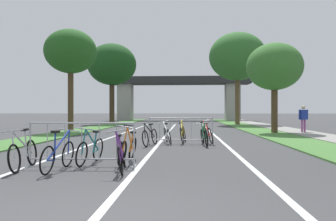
{
  "coord_description": "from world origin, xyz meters",
  "views": [
    {
      "loc": [
        1.12,
        -3.47,
        1.32
      ],
      "look_at": [
        -0.3,
        21.16,
        1.33
      ],
      "focal_mm": 34.97,
      "sensor_mm": 36.0,
      "label": 1
    }
  ],
  "objects_px": {
    "bicycle_black_7": "(150,136)",
    "bicycle_orange_8": "(128,149)",
    "crowd_barrier_second": "(181,131)",
    "tree_right_pine_far": "(237,57)",
    "tree_left_cypress_far": "(112,65)",
    "bicycle_white_1": "(167,134)",
    "bicycle_green_2": "(204,136)",
    "bicycle_red_0": "(208,134)",
    "bicycle_yellow_6": "(183,134)",
    "bicycle_purple_3": "(121,155)",
    "crowd_barrier_nearest": "(82,144)",
    "bicycle_silver_9": "(23,153)",
    "tree_left_oak_near": "(71,52)",
    "bicycle_blue_5": "(58,155)",
    "tree_right_maple_mid": "(274,67)",
    "bicycle_teal_4": "(91,150)",
    "pedestrian_with_backpack": "(303,116)"
  },
  "relations": [
    {
      "from": "bicycle_black_7",
      "to": "bicycle_orange_8",
      "type": "bearing_deg",
      "value": 101.61
    },
    {
      "from": "crowd_barrier_second",
      "to": "tree_right_pine_far",
      "type": "bearing_deg",
      "value": 74.58
    },
    {
      "from": "tree_left_cypress_far",
      "to": "bicycle_white_1",
      "type": "distance_m",
      "value": 20.62
    },
    {
      "from": "bicycle_green_2",
      "to": "bicycle_orange_8",
      "type": "xyz_separation_m",
      "value": [
        -2.12,
        -4.25,
        -0.0
      ]
    },
    {
      "from": "bicycle_white_1",
      "to": "bicycle_orange_8",
      "type": "bearing_deg",
      "value": -108.94
    },
    {
      "from": "bicycle_red_0",
      "to": "bicycle_yellow_6",
      "type": "height_order",
      "value": "bicycle_yellow_6"
    },
    {
      "from": "bicycle_purple_3",
      "to": "crowd_barrier_nearest",
      "type": "bearing_deg",
      "value": -35.09
    },
    {
      "from": "bicycle_black_7",
      "to": "bicycle_silver_9",
      "type": "distance_m",
      "value": 5.63
    },
    {
      "from": "crowd_barrier_nearest",
      "to": "bicycle_yellow_6",
      "type": "xyz_separation_m",
      "value": [
        2.32,
        5.69,
        -0.14
      ]
    },
    {
      "from": "tree_left_oak_near",
      "to": "bicycle_blue_5",
      "type": "xyz_separation_m",
      "value": [
        4.49,
        -13.14,
        -4.64
      ]
    },
    {
      "from": "tree_left_oak_near",
      "to": "tree_right_maple_mid",
      "type": "xyz_separation_m",
      "value": [
        12.38,
        -0.86,
        -1.15
      ]
    },
    {
      "from": "bicycle_silver_9",
      "to": "bicycle_green_2",
      "type": "bearing_deg",
      "value": -136.34
    },
    {
      "from": "tree_left_oak_near",
      "to": "bicycle_red_0",
      "type": "xyz_separation_m",
      "value": [
        8.14,
        -6.91,
        -4.63
      ]
    },
    {
      "from": "bicycle_teal_4",
      "to": "bicycle_orange_8",
      "type": "height_order",
      "value": "bicycle_orange_8"
    },
    {
      "from": "tree_right_maple_mid",
      "to": "bicycle_red_0",
      "type": "bearing_deg",
      "value": -125.0
    },
    {
      "from": "tree_left_oak_near",
      "to": "bicycle_purple_3",
      "type": "xyz_separation_m",
      "value": [
        5.86,
        -13.08,
        -4.65
      ]
    },
    {
      "from": "tree_right_maple_mid",
      "to": "bicycle_purple_3",
      "type": "height_order",
      "value": "tree_right_maple_mid"
    },
    {
      "from": "crowd_barrier_second",
      "to": "bicycle_black_7",
      "type": "xyz_separation_m",
      "value": [
        -1.15,
        -0.55,
        -0.17
      ]
    },
    {
      "from": "crowd_barrier_nearest",
      "to": "bicycle_orange_8",
      "type": "distance_m",
      "value": 1.16
    },
    {
      "from": "bicycle_purple_3",
      "to": "pedestrian_with_backpack",
      "type": "relative_size",
      "value": 1.05
    },
    {
      "from": "tree_left_oak_near",
      "to": "bicycle_blue_5",
      "type": "bearing_deg",
      "value": -71.15
    },
    {
      "from": "tree_right_pine_far",
      "to": "bicycle_black_7",
      "type": "xyz_separation_m",
      "value": [
        -6.11,
        -18.51,
        -5.99
      ]
    },
    {
      "from": "bicycle_white_1",
      "to": "bicycle_green_2",
      "type": "xyz_separation_m",
      "value": [
        1.44,
        -0.8,
        -0.01
      ]
    },
    {
      "from": "bicycle_red_0",
      "to": "bicycle_black_7",
      "type": "xyz_separation_m",
      "value": [
        -2.24,
        -0.94,
        -0.02
      ]
    },
    {
      "from": "bicycle_white_1",
      "to": "pedestrian_with_backpack",
      "type": "xyz_separation_m",
      "value": [
        7.55,
        6.18,
        0.63
      ]
    },
    {
      "from": "tree_right_maple_mid",
      "to": "bicycle_green_2",
      "type": "distance_m",
      "value": 8.92
    },
    {
      "from": "tree_right_pine_far",
      "to": "bicycle_white_1",
      "type": "height_order",
      "value": "tree_right_pine_far"
    },
    {
      "from": "tree_right_pine_far",
      "to": "crowd_barrier_second",
      "type": "distance_m",
      "value": 19.52
    },
    {
      "from": "crowd_barrier_second",
      "to": "pedestrian_with_backpack",
      "type": "bearing_deg",
      "value": 42.98
    },
    {
      "from": "bicycle_purple_3",
      "to": "bicycle_white_1",
      "type": "bearing_deg",
      "value": -104.54
    },
    {
      "from": "pedestrian_with_backpack",
      "to": "tree_right_pine_far",
      "type": "bearing_deg",
      "value": 83.76
    },
    {
      "from": "crowd_barrier_nearest",
      "to": "bicycle_green_2",
      "type": "relative_size",
      "value": 1.55
    },
    {
      "from": "bicycle_purple_3",
      "to": "bicycle_orange_8",
      "type": "height_order",
      "value": "bicycle_orange_8"
    },
    {
      "from": "tree_right_maple_mid",
      "to": "bicycle_orange_8",
      "type": "distance_m",
      "value": 13.4
    },
    {
      "from": "bicycle_red_0",
      "to": "bicycle_silver_9",
      "type": "height_order",
      "value": "bicycle_red_0"
    },
    {
      "from": "crowd_barrier_nearest",
      "to": "bicycle_silver_9",
      "type": "distance_m",
      "value": 1.28
    },
    {
      "from": "crowd_barrier_second",
      "to": "bicycle_green_2",
      "type": "distance_m",
      "value": 1.02
    },
    {
      "from": "tree_left_cypress_far",
      "to": "crowd_barrier_second",
      "type": "distance_m",
      "value": 21.07
    },
    {
      "from": "tree_right_maple_mid",
      "to": "tree_right_pine_far",
      "type": "distance_m",
      "value": 11.8
    },
    {
      "from": "tree_left_cypress_far",
      "to": "pedestrian_with_backpack",
      "type": "xyz_separation_m",
      "value": [
        14.15,
        -12.57,
        -4.87
      ]
    },
    {
      "from": "tree_right_maple_mid",
      "to": "bicycle_teal_4",
      "type": "bearing_deg",
      "value": -123.45
    },
    {
      "from": "tree_left_cypress_far",
      "to": "tree_right_maple_mid",
      "type": "height_order",
      "value": "tree_left_cypress_far"
    },
    {
      "from": "bicycle_orange_8",
      "to": "tree_left_cypress_far",
      "type": "bearing_deg",
      "value": -71.44
    },
    {
      "from": "bicycle_purple_3",
      "to": "bicycle_yellow_6",
      "type": "xyz_separation_m",
      "value": [
        1.27,
        6.21,
        0.03
      ]
    },
    {
      "from": "crowd_barrier_second",
      "to": "bicycle_orange_8",
      "type": "bearing_deg",
      "value": -104.7
    },
    {
      "from": "bicycle_orange_8",
      "to": "bicycle_purple_3",
      "type": "bearing_deg",
      "value": 96.93
    },
    {
      "from": "crowd_barrier_nearest",
      "to": "bicycle_red_0",
      "type": "distance_m",
      "value": 6.56
    },
    {
      "from": "crowd_barrier_nearest",
      "to": "bicycle_black_7",
      "type": "xyz_separation_m",
      "value": [
        1.09,
        4.71,
        -0.17
      ]
    },
    {
      "from": "bicycle_purple_3",
      "to": "bicycle_blue_5",
      "type": "height_order",
      "value": "bicycle_purple_3"
    },
    {
      "from": "tree_left_oak_near",
      "to": "bicycle_green_2",
      "type": "xyz_separation_m",
      "value": [
        7.94,
        -7.76,
        -4.65
      ]
    }
  ]
}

